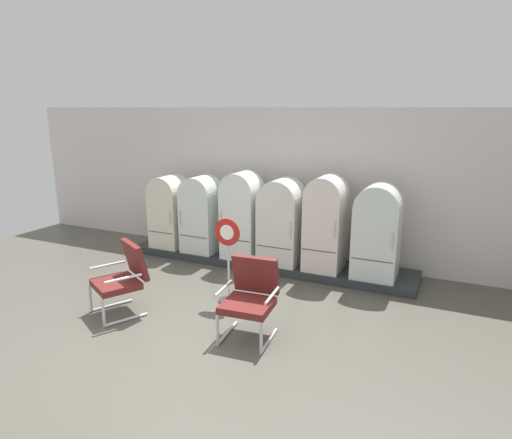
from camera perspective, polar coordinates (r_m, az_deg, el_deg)
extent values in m
cube|color=#524F45|center=(5.79, -11.13, -15.39)|extent=(12.00, 10.00, 0.05)
cube|color=silver|center=(8.39, 3.06, 4.63)|extent=(11.76, 0.12, 2.82)
cube|color=#47443F|center=(8.27, 3.15, 11.89)|extent=(11.76, 0.07, 0.06)
cube|color=#2B3032|center=(8.16, 1.28, -5.38)|extent=(5.35, 0.95, 0.14)
cube|color=silver|center=(8.85, -11.09, 0.10)|extent=(0.62, 0.64, 1.10)
cylinder|color=silver|center=(8.73, -11.26, 3.58)|extent=(0.62, 0.63, 0.62)
cube|color=#383838|center=(8.65, -12.27, -1.65)|extent=(0.57, 0.01, 0.01)
cylinder|color=silver|center=(8.41, -11.08, 0.28)|extent=(0.02, 0.02, 0.28)
cube|color=silver|center=(8.43, -7.06, -0.36)|extent=(0.65, 0.61, 1.12)
cylinder|color=silver|center=(8.31, -7.18, 3.37)|extent=(0.65, 0.60, 0.65)
cube|color=#383838|center=(8.23, -8.14, -2.21)|extent=(0.60, 0.01, 0.01)
cylinder|color=silver|center=(8.28, -9.82, 0.23)|extent=(0.02, 0.02, 0.28)
cube|color=white|center=(8.00, -1.85, -0.55)|extent=(0.64, 0.59, 1.26)
cylinder|color=white|center=(7.86, -1.88, 3.89)|extent=(0.64, 0.58, 0.64)
cube|color=#383838|center=(7.80, -2.81, -2.67)|extent=(0.58, 0.01, 0.01)
cylinder|color=silver|center=(7.81, -4.56, 0.20)|extent=(0.02, 0.02, 0.28)
cube|color=silver|center=(7.75, 3.30, -1.50)|extent=(0.70, 0.66, 1.14)
cylinder|color=silver|center=(7.61, 3.36, 2.65)|extent=(0.70, 0.64, 0.70)
cube|color=#383838|center=(7.51, 2.35, -3.64)|extent=(0.65, 0.01, 0.01)
cylinder|color=silver|center=(7.30, 4.45, -1.39)|extent=(0.02, 0.02, 0.28)
cube|color=silver|center=(7.49, 8.92, -1.62)|extent=(0.61, 0.65, 1.29)
cylinder|color=silver|center=(7.34, 9.11, 3.24)|extent=(0.61, 0.64, 0.61)
cube|color=#383838|center=(7.25, 8.13, -4.04)|extent=(0.56, 0.01, 0.01)
cylinder|color=silver|center=(7.07, 10.13, -1.32)|extent=(0.02, 0.02, 0.28)
cube|color=silver|center=(7.33, 15.32, -2.80)|extent=(0.70, 0.65, 1.17)
cylinder|color=silver|center=(7.18, 15.63, 1.69)|extent=(0.70, 0.63, 0.70)
cube|color=#383838|center=(7.09, 14.76, -5.15)|extent=(0.64, 0.01, 0.01)
cylinder|color=silver|center=(6.93, 17.27, -2.70)|extent=(0.02, 0.02, 0.28)
cylinder|color=silver|center=(6.86, -18.18, -10.52)|extent=(0.33, 0.55, 0.04)
cylinder|color=silver|center=(6.72, -20.64, -9.51)|extent=(0.05, 0.05, 0.38)
cylinder|color=silver|center=(6.38, -16.53, -12.35)|extent=(0.33, 0.55, 0.04)
cylinder|color=silver|center=(6.22, -19.16, -11.32)|extent=(0.05, 0.05, 0.38)
cube|color=maroon|center=(6.45, -17.67, -7.97)|extent=(0.79, 0.78, 0.09)
cube|color=maroon|center=(6.44, -15.39, -4.99)|extent=(0.61, 0.44, 0.52)
cylinder|color=silver|center=(6.67, -18.70, -5.61)|extent=(0.27, 0.45, 0.04)
cylinder|color=silver|center=(6.10, -16.81, -7.33)|extent=(0.27, 0.45, 0.04)
cylinder|color=silver|center=(5.82, -3.75, -14.46)|extent=(0.09, 0.61, 0.04)
cylinder|color=silver|center=(5.50, -5.01, -14.03)|extent=(0.04, 0.04, 0.38)
cylinder|color=silver|center=(5.64, 1.65, -15.42)|extent=(0.09, 0.61, 0.04)
cylinder|color=silver|center=(5.32, 0.66, -15.07)|extent=(0.04, 0.04, 0.38)
cube|color=maroon|center=(5.53, -1.12, -11.08)|extent=(0.64, 0.60, 0.09)
cube|color=maroon|center=(5.67, -0.05, -7.13)|extent=(0.61, 0.22, 0.52)
cylinder|color=silver|center=(5.57, -4.22, -8.86)|extent=(0.08, 0.50, 0.04)
cylinder|color=silver|center=(5.36, 2.09, -9.79)|extent=(0.08, 0.50, 0.04)
cylinder|color=#2D2D30|center=(6.71, -3.49, -10.43)|extent=(0.32, 0.32, 0.03)
cylinder|color=silver|center=(6.50, -3.56, -6.07)|extent=(0.04, 0.04, 1.06)
cylinder|color=#A61E19|center=(6.31, -3.75, -1.65)|extent=(0.40, 0.02, 0.40)
cylinder|color=white|center=(6.30, -3.81, -1.67)|extent=(0.22, 0.00, 0.22)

